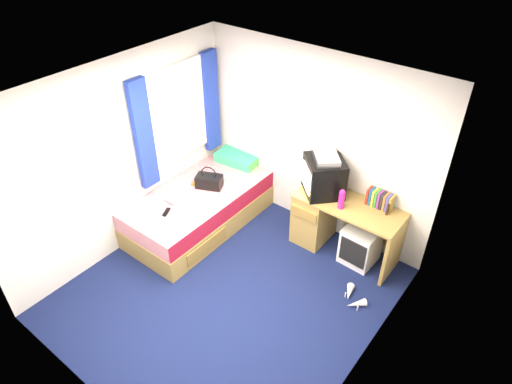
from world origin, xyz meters
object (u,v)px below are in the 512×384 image
Objects in this scene: vcr at (326,157)px; colour_swatch_fan at (160,216)px; aerosol_can at (342,192)px; handbag at (209,181)px; water_bottle at (170,200)px; remote_control at (166,212)px; white_heels at (353,298)px; storage_cube at (360,245)px; picture_frame at (389,208)px; bed at (199,209)px; crt_tv at (324,176)px; pillow at (239,157)px; desk at (327,217)px; towel at (196,205)px; magazine at (203,182)px; pink_water_bottle at (342,200)px.

vcr reaches higher than colour_swatch_fan.
aerosol_can is at bearing 56.71° from vcr.
water_bottle is at bearing -129.82° from handbag.
remote_control is 2.43m from white_heels.
aerosol_can is 1.24m from white_heels.
remote_control is (-2.03, -1.25, 0.30)m from storage_cube.
bed is at bearing -160.02° from picture_frame.
bed is 10.00× the size of water_bottle.
crt_tv is at bearing -85.90° from vcr.
picture_frame is 1.11m from white_heels.
water_bottle is at bearing -92.54° from pillow.
desk is 2.63× the size of storage_cube.
bed is 6.67× the size of towel.
bed is 9.09× the size of colour_swatch_fan.
towel is at bearing -90.68° from handbag.
aerosol_can reaches higher than magazine.
aerosol_can is 2.22m from colour_swatch_fan.
picture_frame reaches higher than desk.
colour_swatch_fan is at bearing -147.22° from picture_frame.
colour_swatch_fan is at bearing -144.77° from pink_water_bottle.
crt_tv reaches higher than pink_water_bottle.
towel is 1.50× the size of water_bottle.
crt_tv is at bearing -6.52° from pillow.
pillow is 3.44× the size of aerosol_can.
storage_cube is 2.47m from colour_swatch_fan.
crt_tv is 1.66m from magazine.
colour_swatch_fan is (-2.04, -1.35, 0.30)m from storage_cube.
pink_water_bottle is 1.03× the size of colour_swatch_fan.
magazine is at bearing -165.59° from picture_frame.
vcr is 0.48m from aerosol_can.
towel is at bearing -143.89° from aerosol_can.
remote_control is (-1.75, -1.15, -0.31)m from pink_water_bottle.
desk is 2.00m from remote_control.
aerosol_can is 1.78m from towel.
magazine reaches higher than storage_cube.
remote_control is at bearing -90.38° from bed.
desk reaches higher than remote_control.
desk is 9.29× the size of picture_frame.
picture_frame reaches higher than water_bottle.
vcr reaches higher than pink_water_bottle.
vcr is 1.34× the size of magazine.
bed is 0.62m from remote_control.
picture_frame is 2.30m from handbag.
colour_swatch_fan is at bearing -139.52° from aerosol_can.
white_heels is at bearing -9.01° from remote_control.
storage_cube is at bearing 43.91° from vcr.
magazine reaches higher than bed.
magazine reaches higher than white_heels.
white_heels is at bearing 6.29° from crt_tv.
bed is 1.92m from aerosol_can.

